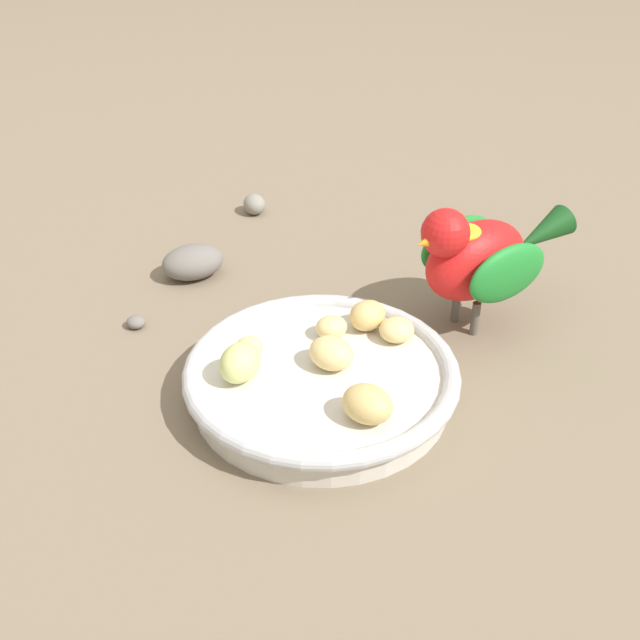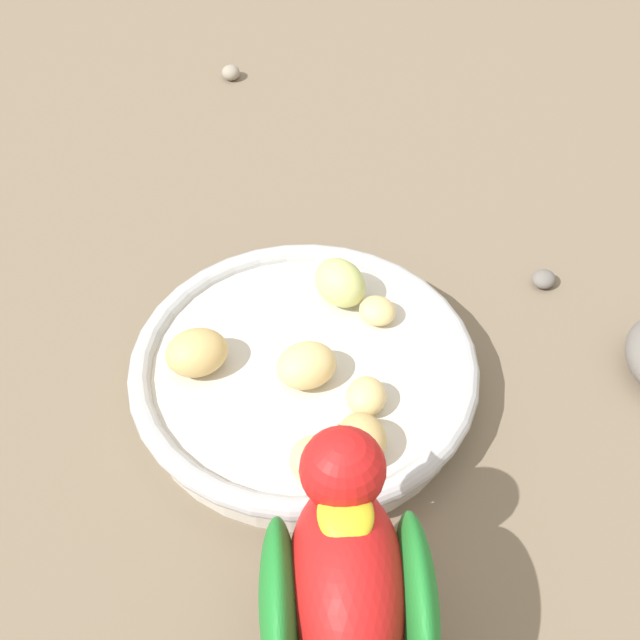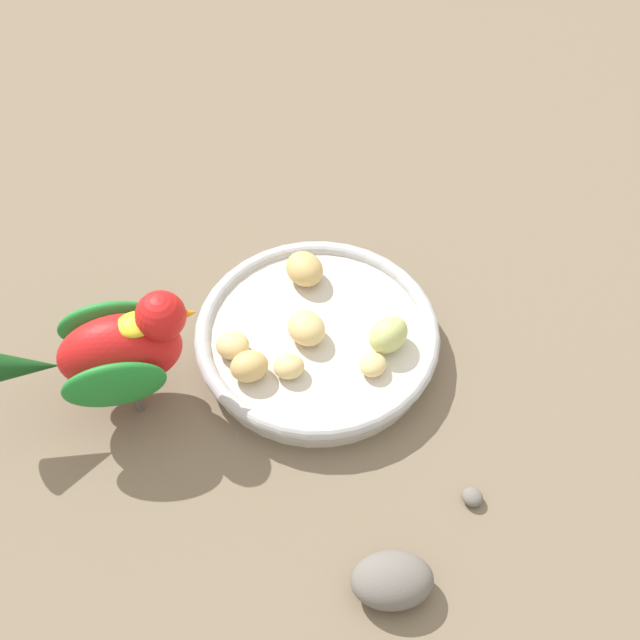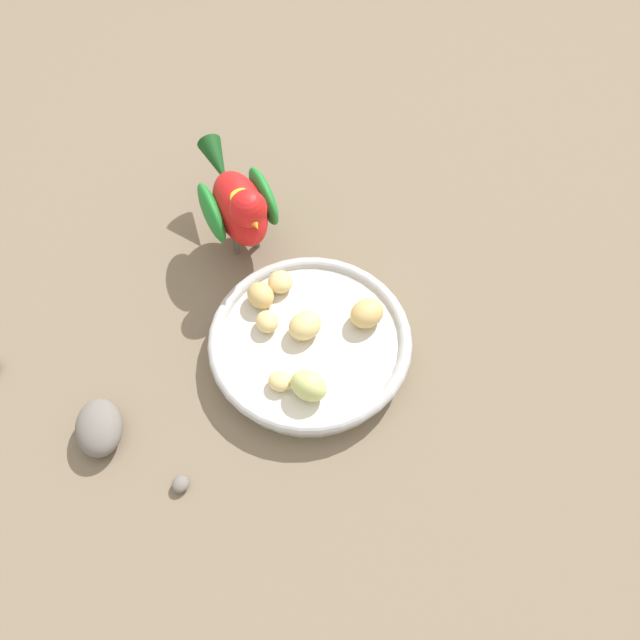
{
  "view_description": "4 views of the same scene",
  "coord_description": "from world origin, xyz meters",
  "px_view_note": "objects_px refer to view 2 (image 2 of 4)",
  "views": [
    {
      "loc": [
        -0.43,
        -0.23,
        0.41
      ],
      "look_at": [
        0.03,
        0.03,
        0.06
      ],
      "focal_mm": 43.5,
      "sensor_mm": 36.0,
      "label": 1
    },
    {
      "loc": [
        0.34,
        -0.16,
        0.47
      ],
      "look_at": [
        -0.0,
        0.04,
        0.04
      ],
      "focal_mm": 50.76,
      "sensor_mm": 36.0,
      "label": 2
    },
    {
      "loc": [
        0.33,
        0.4,
        0.68
      ],
      "look_at": [
        0.02,
        0.02,
        0.06
      ],
      "focal_mm": 50.48,
      "sensor_mm": 36.0,
      "label": 3
    },
    {
      "loc": [
        -0.21,
        0.27,
        0.59
      ],
      "look_at": [
        0.01,
        -0.0,
        0.05
      ],
      "focal_mm": 33.65,
      "sensor_mm": 36.0,
      "label": 4
    }
  ],
  "objects_px": {
    "apple_piece_0": "(197,353)",
    "apple_piece_2": "(314,459)",
    "apple_piece_1": "(307,365)",
    "apple_piece_4": "(366,396)",
    "apple_piece_6": "(374,307)",
    "apple_piece_5": "(340,283)",
    "pebble_2": "(231,73)",
    "pebble_1": "(544,279)",
    "apple_piece_3": "(362,439)",
    "feeding_bowl": "(304,374)",
    "parrot": "(347,586)"
  },
  "relations": [
    {
      "from": "apple_piece_2",
      "to": "apple_piece_1",
      "type": "bearing_deg",
      "value": 154.07
    },
    {
      "from": "apple_piece_6",
      "to": "parrot",
      "type": "xyz_separation_m",
      "value": [
        0.18,
        -0.13,
        0.04
      ]
    },
    {
      "from": "feeding_bowl",
      "to": "apple_piece_6",
      "type": "bearing_deg",
      "value": 103.57
    },
    {
      "from": "apple_piece_5",
      "to": "pebble_1",
      "type": "distance_m",
      "value": 0.16
    },
    {
      "from": "apple_piece_6",
      "to": "parrot",
      "type": "distance_m",
      "value": 0.23
    },
    {
      "from": "apple_piece_3",
      "to": "pebble_2",
      "type": "bearing_deg",
      "value": 163.48
    },
    {
      "from": "apple_piece_5",
      "to": "apple_piece_0",
      "type": "bearing_deg",
      "value": -86.63
    },
    {
      "from": "apple_piece_3",
      "to": "apple_piece_4",
      "type": "distance_m",
      "value": 0.03
    },
    {
      "from": "apple_piece_1",
      "to": "apple_piece_6",
      "type": "height_order",
      "value": "apple_piece_1"
    },
    {
      "from": "feeding_bowl",
      "to": "apple_piece_5",
      "type": "distance_m",
      "value": 0.07
    },
    {
      "from": "feeding_bowl",
      "to": "apple_piece_4",
      "type": "distance_m",
      "value": 0.05
    },
    {
      "from": "feeding_bowl",
      "to": "parrot",
      "type": "relative_size",
      "value": 1.3
    },
    {
      "from": "apple_piece_6",
      "to": "pebble_2",
      "type": "height_order",
      "value": "apple_piece_6"
    },
    {
      "from": "apple_piece_0",
      "to": "apple_piece_3",
      "type": "xyz_separation_m",
      "value": [
        0.11,
        0.06,
        -0.0
      ]
    },
    {
      "from": "pebble_1",
      "to": "pebble_2",
      "type": "xyz_separation_m",
      "value": [
        -0.36,
        -0.08,
        0.0
      ]
    },
    {
      "from": "apple_piece_2",
      "to": "apple_piece_5",
      "type": "distance_m",
      "value": 0.14
    },
    {
      "from": "apple_piece_5",
      "to": "apple_piece_1",
      "type": "bearing_deg",
      "value": -47.56
    },
    {
      "from": "apple_piece_1",
      "to": "apple_piece_4",
      "type": "height_order",
      "value": "apple_piece_1"
    },
    {
      "from": "parrot",
      "to": "apple_piece_5",
      "type": "bearing_deg",
      "value": -3.02
    },
    {
      "from": "apple_piece_5",
      "to": "pebble_2",
      "type": "bearing_deg",
      "value": 166.91
    },
    {
      "from": "apple_piece_4",
      "to": "parrot",
      "type": "bearing_deg",
      "value": -36.39
    },
    {
      "from": "pebble_1",
      "to": "parrot",
      "type": "bearing_deg",
      "value": -59.09
    },
    {
      "from": "parrot",
      "to": "pebble_1",
      "type": "distance_m",
      "value": 0.32
    },
    {
      "from": "feeding_bowl",
      "to": "pebble_1",
      "type": "height_order",
      "value": "feeding_bowl"
    },
    {
      "from": "feeding_bowl",
      "to": "apple_piece_2",
      "type": "distance_m",
      "value": 0.08
    },
    {
      "from": "apple_piece_0",
      "to": "feeding_bowl",
      "type": "bearing_deg",
      "value": 60.06
    },
    {
      "from": "feeding_bowl",
      "to": "apple_piece_2",
      "type": "bearing_deg",
      "value": -25.11
    },
    {
      "from": "apple_piece_3",
      "to": "pebble_2",
      "type": "height_order",
      "value": "apple_piece_3"
    },
    {
      "from": "apple_piece_3",
      "to": "apple_piece_5",
      "type": "height_order",
      "value": "apple_piece_5"
    },
    {
      "from": "apple_piece_0",
      "to": "apple_piece_1",
      "type": "height_order",
      "value": "apple_piece_0"
    },
    {
      "from": "apple_piece_1",
      "to": "parrot",
      "type": "bearing_deg",
      "value": -22.93
    },
    {
      "from": "apple_piece_5",
      "to": "pebble_1",
      "type": "relative_size",
      "value": 2.21
    },
    {
      "from": "feeding_bowl",
      "to": "apple_piece_6",
      "type": "height_order",
      "value": "apple_piece_6"
    },
    {
      "from": "apple_piece_3",
      "to": "pebble_2",
      "type": "distance_m",
      "value": 0.46
    },
    {
      "from": "feeding_bowl",
      "to": "apple_piece_3",
      "type": "distance_m",
      "value": 0.08
    },
    {
      "from": "pebble_2",
      "to": "apple_piece_4",
      "type": "bearing_deg",
      "value": -14.9
    },
    {
      "from": "apple_piece_2",
      "to": "pebble_2",
      "type": "bearing_deg",
      "value": 159.8
    },
    {
      "from": "apple_piece_0",
      "to": "apple_piece_2",
      "type": "bearing_deg",
      "value": 13.61
    },
    {
      "from": "apple_piece_0",
      "to": "pebble_2",
      "type": "bearing_deg",
      "value": 150.64
    },
    {
      "from": "pebble_1",
      "to": "apple_piece_2",
      "type": "bearing_deg",
      "value": -73.6
    },
    {
      "from": "apple_piece_1",
      "to": "apple_piece_2",
      "type": "xyz_separation_m",
      "value": [
        0.06,
        -0.03,
        -0.0
      ]
    },
    {
      "from": "apple_piece_0",
      "to": "pebble_2",
      "type": "height_order",
      "value": "apple_piece_0"
    },
    {
      "from": "apple_piece_0",
      "to": "pebble_2",
      "type": "distance_m",
      "value": 0.38
    },
    {
      "from": "feeding_bowl",
      "to": "apple_piece_2",
      "type": "height_order",
      "value": "apple_piece_2"
    },
    {
      "from": "apple_piece_4",
      "to": "pebble_1",
      "type": "xyz_separation_m",
      "value": [
        -0.05,
        0.18,
        -0.03
      ]
    },
    {
      "from": "apple_piece_5",
      "to": "feeding_bowl",
      "type": "bearing_deg",
      "value": -51.87
    },
    {
      "from": "apple_piece_0",
      "to": "apple_piece_2",
      "type": "relative_size",
      "value": 1.33
    },
    {
      "from": "apple_piece_6",
      "to": "parrot",
      "type": "bearing_deg",
      "value": -36.35
    },
    {
      "from": "apple_piece_1",
      "to": "pebble_2",
      "type": "distance_m",
      "value": 0.4
    },
    {
      "from": "apple_piece_0",
      "to": "apple_piece_6",
      "type": "distance_m",
      "value": 0.12
    }
  ]
}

